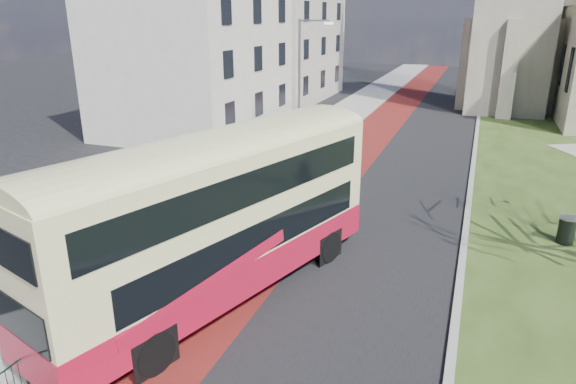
% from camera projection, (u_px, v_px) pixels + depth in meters
% --- Properties ---
extents(ground, '(160.00, 160.00, 0.00)m').
position_uv_depth(ground, '(242.00, 307.00, 15.52)').
color(ground, black).
rests_on(ground, ground).
extents(road_carriageway, '(9.00, 120.00, 0.01)m').
position_uv_depth(road_carriageway, '(398.00, 153.00, 32.72)').
color(road_carriageway, black).
rests_on(road_carriageway, ground).
extents(bus_lane, '(3.40, 120.00, 0.01)m').
position_uv_depth(bus_lane, '(356.00, 149.00, 33.61)').
color(bus_lane, '#591414').
rests_on(bus_lane, ground).
extents(pavement_west, '(4.00, 120.00, 0.12)m').
position_uv_depth(pavement_west, '(301.00, 143.00, 34.85)').
color(pavement_west, gray).
rests_on(pavement_west, ground).
extents(kerb_west, '(0.25, 120.00, 0.13)m').
position_uv_depth(kerb_west, '(330.00, 146.00, 34.18)').
color(kerb_west, '#999993').
rests_on(kerb_west, ground).
extents(kerb_east, '(0.25, 80.00, 0.13)m').
position_uv_depth(kerb_east, '(475.00, 151.00, 32.95)').
color(kerb_east, '#999993').
rests_on(kerb_east, ground).
extents(pedestrian_railing, '(0.07, 24.00, 1.12)m').
position_uv_depth(pedestrian_railing, '(217.00, 228.00, 19.85)').
color(pedestrian_railing, '#0B331E').
rests_on(pedestrian_railing, ground).
extents(street_block_near, '(10.30, 14.30, 13.00)m').
position_uv_depth(street_block_near, '(195.00, 41.00, 37.46)').
color(street_block_near, beige).
rests_on(street_block_near, ground).
extents(street_block_far, '(10.30, 16.30, 11.50)m').
position_uv_depth(street_block_far, '(276.00, 41.00, 51.86)').
color(street_block_far, '#B7AD9B').
rests_on(street_block_far, ground).
extents(streetlamp, '(2.13, 0.18, 8.00)m').
position_uv_depth(streetlamp, '(302.00, 79.00, 31.37)').
color(streetlamp, gray).
rests_on(streetlamp, pavement_west).
extents(bus, '(6.26, 12.25, 5.01)m').
position_uv_depth(bus, '(218.00, 211.00, 15.21)').
color(bus, '#AC0F2B').
rests_on(bus, ground).
extents(litter_bin, '(0.74, 0.74, 1.06)m').
position_uv_depth(litter_bin, '(567.00, 230.00, 19.61)').
color(litter_bin, black).
rests_on(litter_bin, grass_green).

